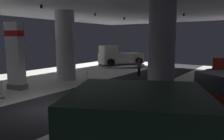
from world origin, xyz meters
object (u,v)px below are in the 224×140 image
at_px(pickup_truck_deep_left, 119,57).
at_px(display_platform_deep_left, 121,65).
at_px(pickup_truck_near_right, 140,139).
at_px(visitor_walking_near, 139,66).
at_px(display_platform_mid_right, 221,117).
at_px(column_right, 162,49).
at_px(column_left, 65,46).
at_px(brand_sign_pylon, 15,55).
at_px(display_car_mid_right, 223,96).

bearing_deg(pickup_truck_deep_left, display_platform_deep_left, 58.49).
relative_size(pickup_truck_near_right, visitor_walking_near, 3.58).
height_order(display_platform_mid_right, pickup_truck_deep_left, pickup_truck_deep_left).
bearing_deg(column_right, column_left, 175.65).
xyz_separation_m(column_right, pickup_truck_deep_left, (-9.61, 10.39, -1.58)).
relative_size(column_left, pickup_truck_near_right, 0.97).
relative_size(brand_sign_pylon, display_platform_mid_right, 0.77).
xyz_separation_m(display_platform_deep_left, pickup_truck_deep_left, (-0.17, -0.27, 1.04)).
bearing_deg(column_left, pickup_truck_near_right, -36.95).
relative_size(column_right, visitor_walking_near, 3.46).
bearing_deg(display_platform_deep_left, column_left, -84.24).
distance_m(column_left, display_platform_deep_left, 10.40).
bearing_deg(column_left, display_platform_deep_left, 95.76).
height_order(display_car_mid_right, pickup_truck_deep_left, pickup_truck_deep_left).
bearing_deg(visitor_walking_near, brand_sign_pylon, -115.06).
bearing_deg(display_platform_mid_right, display_platform_deep_left, 135.40).
bearing_deg(column_right, pickup_truck_near_right, -70.84).
bearing_deg(display_platform_deep_left, display_platform_mid_right, -44.60).
xyz_separation_m(display_platform_mid_right, visitor_walking_near, (-7.76, 7.59, 0.76)).
bearing_deg(display_car_mid_right, display_platform_mid_right, -130.81).
distance_m(column_right, display_platform_mid_right, 4.82).
relative_size(column_right, brand_sign_pylon, 1.25).
distance_m(display_car_mid_right, pickup_truck_near_right, 5.72).
relative_size(display_car_mid_right, visitor_walking_near, 2.74).
distance_m(display_car_mid_right, visitor_walking_near, 10.86).
bearing_deg(column_left, brand_sign_pylon, -91.73).
bearing_deg(display_platform_deep_left, visitor_walking_near, -44.94).
bearing_deg(display_car_mid_right, pickup_truck_deep_left, 136.49).
relative_size(column_left, display_car_mid_right, 1.26).
bearing_deg(pickup_truck_near_right, column_left, 143.05).
relative_size(column_right, pickup_truck_near_right, 0.97).
xyz_separation_m(display_platform_mid_right, display_car_mid_right, (0.02, 0.02, 0.88)).
height_order(pickup_truck_near_right, visitor_walking_near, pickup_truck_near_right).
bearing_deg(display_platform_mid_right, column_left, 167.12).
bearing_deg(column_left, visitor_walking_near, 49.55).
xyz_separation_m(brand_sign_pylon, display_platform_deep_left, (-0.88, 14.30, -2.13)).
height_order(display_platform_mid_right, visitor_walking_near, visitor_walking_near).
height_order(brand_sign_pylon, display_platform_mid_right, brand_sign_pylon).
distance_m(column_right, display_platform_deep_left, 14.48).
xyz_separation_m(column_right, display_platform_deep_left, (-9.44, 10.66, -2.62)).
bearing_deg(column_right, display_car_mid_right, -30.44).
bearing_deg(visitor_walking_near, pickup_truck_deep_left, 137.53).
bearing_deg(brand_sign_pylon, display_car_mid_right, 7.48).
relative_size(display_car_mid_right, display_platform_deep_left, 0.77).
distance_m(pickup_truck_near_right, visitor_walking_near, 14.95).
bearing_deg(column_left, column_right, -4.35).
bearing_deg(display_car_mid_right, brand_sign_pylon, -172.52).
bearing_deg(brand_sign_pylon, visitor_walking_near, 64.94).
bearing_deg(pickup_truck_near_right, visitor_walking_near, 117.76).
distance_m(column_left, display_car_mid_right, 12.36).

